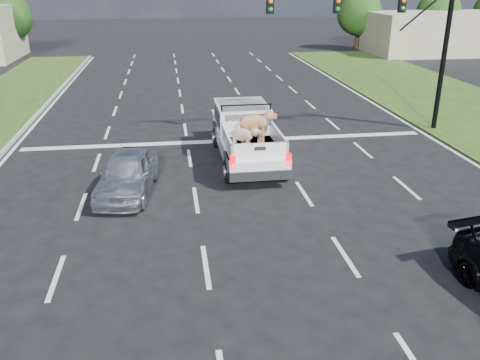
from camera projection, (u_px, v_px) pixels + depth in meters
The scene contains 9 objects.
ground at pixel (277, 261), 12.51m from camera, with size 160.00×160.00×0.00m, color black.
road_markings at pixel (239, 169), 18.53m from camera, with size 17.75×60.00×0.01m.
traffic_signal at pixel (396, 23), 21.34m from camera, with size 9.11×0.31×7.00m.
building_right at pixel (437, 33), 45.96m from camera, with size 12.00×7.00×3.60m, color beige.
tree_far_c at pixel (7, 17), 44.12m from camera, with size 4.20×4.20×5.40m.
tree_far_d at pixel (360, 14), 48.30m from camera, with size 4.20×4.20×5.40m.
tree_far_e at pixel (438, 13), 49.35m from camera, with size 4.20×4.20×5.40m.
pickup_truck at pixel (246, 134), 19.08m from camera, with size 2.18×5.74×2.15m.
silver_sedan at pixel (127, 173), 16.22m from camera, with size 1.59×3.96×1.35m, color silver.
Camera 1 is at (-2.43, -10.63, 6.51)m, focal length 38.00 mm.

